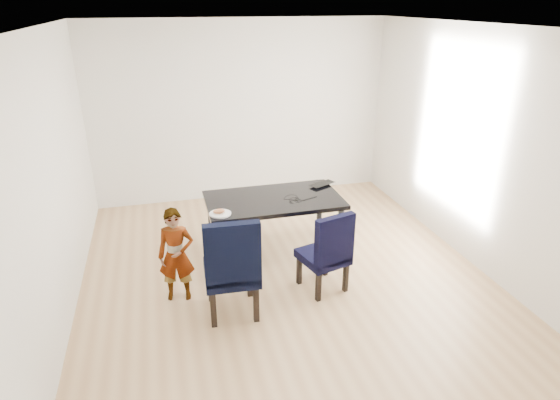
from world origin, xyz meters
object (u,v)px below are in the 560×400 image
object	(u,v)px
plate	(220,214)
chair_left	(231,264)
dining_table	(274,226)
laptop	(320,183)
chair_right	(323,250)
child	(176,255)

from	to	relation	value
plate	chair_left	bearing A→B (deg)	-90.67
dining_table	chair_left	distance (m)	1.24
laptop	chair_left	bearing A→B (deg)	19.13
chair_left	laptop	bearing A→B (deg)	47.00
chair_right	laptop	distance (m)	1.24
chair_left	chair_right	world-z (taller)	chair_left
chair_right	child	distance (m)	1.54
child	laptop	world-z (taller)	child
dining_table	plate	world-z (taller)	plate
dining_table	child	xyz separation A→B (m)	(-1.19, -0.65, 0.14)
chair_right	laptop	world-z (taller)	chair_right
dining_table	chair_left	xyz separation A→B (m)	(-0.69, -1.02, 0.17)
plate	child	bearing A→B (deg)	-145.24
dining_table	chair_left	bearing A→B (deg)	-123.91
child	chair_left	bearing A→B (deg)	-27.36
laptop	chair_right	bearing A→B (deg)	48.29
dining_table	plate	size ratio (longest dim) A/B	6.58
chair_right	plate	world-z (taller)	chair_right
chair_right	laptop	xyz separation A→B (m)	(0.35, 1.15, 0.30)
chair_left	plate	bearing A→B (deg)	92.53
chair_left	child	size ratio (longest dim) A/B	1.07
chair_left	child	xyz separation A→B (m)	(-0.51, 0.37, -0.03)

